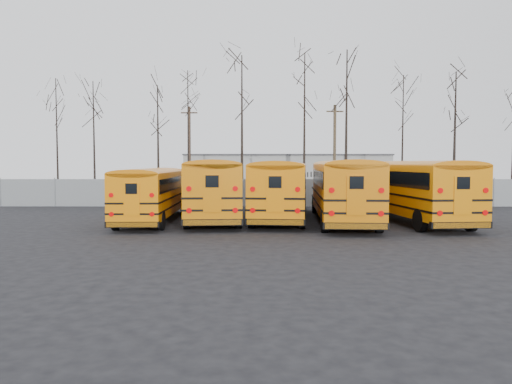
{
  "coord_description": "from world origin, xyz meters",
  "views": [
    {
      "loc": [
        -1.2,
        -24.25,
        3.18
      ],
      "look_at": [
        -1.29,
        2.73,
        1.6
      ],
      "focal_mm": 35.0,
      "sensor_mm": 36.0,
      "label": 1
    }
  ],
  "objects_px": {
    "bus_b": "(213,184)",
    "bus_c": "(281,185)",
    "bus_e": "(412,186)",
    "utility_pole_left": "(189,152)",
    "utility_pole_right": "(335,152)",
    "bus_a": "(152,190)",
    "bus_d": "(343,185)"
  },
  "relations": [
    {
      "from": "bus_b",
      "to": "utility_pole_left",
      "type": "height_order",
      "value": "utility_pole_left"
    },
    {
      "from": "bus_a",
      "to": "bus_b",
      "type": "xyz_separation_m",
      "value": [
        3.21,
        1.02,
        0.27
      ]
    },
    {
      "from": "bus_e",
      "to": "utility_pole_right",
      "type": "height_order",
      "value": "utility_pole_right"
    },
    {
      "from": "utility_pole_right",
      "to": "bus_a",
      "type": "bearing_deg",
      "value": -134.26
    },
    {
      "from": "bus_c",
      "to": "bus_d",
      "type": "xyz_separation_m",
      "value": [
        3.22,
        -1.36,
        0.03
      ]
    },
    {
      "from": "bus_a",
      "to": "utility_pole_left",
      "type": "relative_size",
      "value": 1.32
    },
    {
      "from": "bus_a",
      "to": "bus_d",
      "type": "bearing_deg",
      "value": -2.65
    },
    {
      "from": "bus_c",
      "to": "utility_pole_right",
      "type": "bearing_deg",
      "value": 75.48
    },
    {
      "from": "bus_b",
      "to": "bus_c",
      "type": "relative_size",
      "value": 1.02
    },
    {
      "from": "bus_b",
      "to": "utility_pole_right",
      "type": "xyz_separation_m",
      "value": [
        8.87,
        13.85,
        2.11
      ]
    },
    {
      "from": "bus_d",
      "to": "bus_b",
      "type": "bearing_deg",
      "value": 173.12
    },
    {
      "from": "bus_b",
      "to": "utility_pole_right",
      "type": "distance_m",
      "value": 16.58
    },
    {
      "from": "bus_a",
      "to": "bus_e",
      "type": "distance_m",
      "value": 13.98
    },
    {
      "from": "bus_b",
      "to": "bus_e",
      "type": "relative_size",
      "value": 1.01
    },
    {
      "from": "bus_d",
      "to": "utility_pole_right",
      "type": "relative_size",
      "value": 1.54
    },
    {
      "from": "bus_c",
      "to": "bus_e",
      "type": "xyz_separation_m",
      "value": [
        6.98,
        -1.07,
        0.01
      ]
    },
    {
      "from": "bus_a",
      "to": "bus_b",
      "type": "height_order",
      "value": "bus_b"
    },
    {
      "from": "bus_c",
      "to": "bus_e",
      "type": "distance_m",
      "value": 7.06
    },
    {
      "from": "utility_pole_right",
      "to": "utility_pole_left",
      "type": "bearing_deg",
      "value": 169.43
    },
    {
      "from": "bus_a",
      "to": "utility_pole_left",
      "type": "height_order",
      "value": "utility_pole_left"
    },
    {
      "from": "bus_c",
      "to": "utility_pole_right",
      "type": "relative_size",
      "value": 1.52
    },
    {
      "from": "bus_a",
      "to": "bus_e",
      "type": "xyz_separation_m",
      "value": [
        13.98,
        -0.01,
        0.24
      ]
    },
    {
      "from": "bus_a",
      "to": "bus_d",
      "type": "distance_m",
      "value": 10.22
    },
    {
      "from": "bus_d",
      "to": "bus_e",
      "type": "relative_size",
      "value": 1.01
    },
    {
      "from": "bus_e",
      "to": "utility_pole_left",
      "type": "bearing_deg",
      "value": 125.54
    },
    {
      "from": "bus_e",
      "to": "utility_pole_left",
      "type": "xyz_separation_m",
      "value": [
        -14.13,
        16.04,
        2.14
      ]
    },
    {
      "from": "bus_c",
      "to": "utility_pole_left",
      "type": "distance_m",
      "value": 16.72
    },
    {
      "from": "bus_c",
      "to": "utility_pole_right",
      "type": "height_order",
      "value": "utility_pole_right"
    },
    {
      "from": "bus_a",
      "to": "bus_b",
      "type": "bearing_deg",
      "value": 16.65
    },
    {
      "from": "bus_e",
      "to": "utility_pole_left",
      "type": "height_order",
      "value": "utility_pole_left"
    },
    {
      "from": "bus_e",
      "to": "utility_pole_left",
      "type": "relative_size",
      "value": 1.52
    },
    {
      "from": "bus_b",
      "to": "bus_c",
      "type": "xyz_separation_m",
      "value": [
        3.79,
        0.04,
        -0.03
      ]
    }
  ]
}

